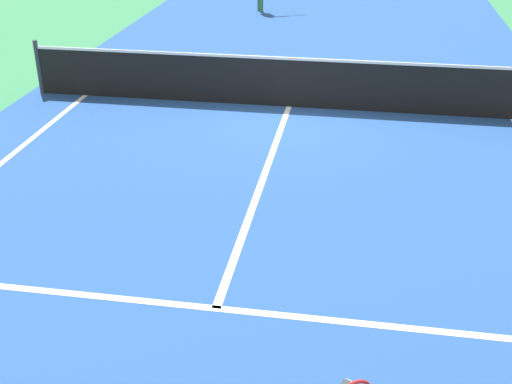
# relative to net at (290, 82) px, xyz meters

# --- Properties ---
(ground_plane) EXTENTS (60.00, 60.00, 0.00)m
(ground_plane) POSITION_rel_net_xyz_m (0.00, 0.00, -0.49)
(ground_plane) COLOR #337F51
(court_surface_inbounds) EXTENTS (10.62, 24.40, 0.00)m
(court_surface_inbounds) POSITION_rel_net_xyz_m (0.00, 0.00, -0.49)
(court_surface_inbounds) COLOR #234C93
(court_surface_inbounds) RESTS_ON ground_plane
(line_service_near) EXTENTS (8.22, 0.10, 0.01)m
(line_service_near) POSITION_rel_net_xyz_m (0.00, -6.40, -0.49)
(line_service_near) COLOR white
(line_service_near) RESTS_ON ground_plane
(line_center_service) EXTENTS (0.10, 6.40, 0.01)m
(line_center_service) POSITION_rel_net_xyz_m (0.00, -3.20, -0.49)
(line_center_service) COLOR white
(line_center_service) RESTS_ON ground_plane
(net) EXTENTS (10.15, 0.09, 1.07)m
(net) POSITION_rel_net_xyz_m (0.00, 0.00, 0.00)
(net) COLOR #33383D
(net) RESTS_ON ground_plane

